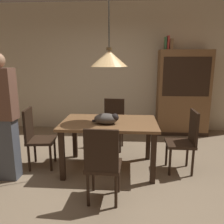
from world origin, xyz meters
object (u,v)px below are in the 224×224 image
object	(u,v)px
chair_near_front	(103,162)
dining_table	(109,128)
chair_right_side	(186,139)
book_red_tall	(168,43)
chair_left_side	(36,135)
hutch_bookcase	(183,95)
cat_sleeping	(107,119)
person_standing	(3,118)
book_green_slim	(165,43)
chair_far_back	(113,122)
book_brown_thick	(171,44)
pendant_lamp	(109,58)

from	to	relation	value
chair_near_front	dining_table	bearing A→B (deg)	89.77
dining_table	chair_near_front	world-z (taller)	chair_near_front
chair_right_side	book_red_tall	size ratio (longest dim) A/B	3.32
chair_left_side	hutch_bookcase	size ratio (longest dim) A/B	0.50
hutch_bookcase	chair_right_side	bearing A→B (deg)	-100.71
cat_sleeping	chair_right_side	bearing A→B (deg)	6.15
book_red_tall	person_standing	bearing A→B (deg)	-137.94
book_green_slim	person_standing	world-z (taller)	book_green_slim
chair_right_side	book_red_tall	bearing A→B (deg)	91.07
chair_near_front	hutch_bookcase	xyz separation A→B (m)	(1.48, 2.74, 0.38)
chair_left_side	hutch_bookcase	bearing A→B (deg)	35.64
chair_far_back	book_brown_thick	xyz separation A→B (m)	(1.15, 0.98, 1.45)
chair_near_front	cat_sleeping	xyz separation A→B (m)	(-0.02, 0.75, 0.32)
cat_sleeping	hutch_bookcase	bearing A→B (deg)	52.84
chair_far_back	chair_near_front	bearing A→B (deg)	-90.36
chair_right_side	book_green_slim	bearing A→B (deg)	92.57
cat_sleeping	person_standing	size ratio (longest dim) A/B	0.23
pendant_lamp	person_standing	world-z (taller)	pendant_lamp
chair_near_front	book_green_slim	bearing A→B (deg)	69.08
chair_right_side	chair_left_side	bearing A→B (deg)	-179.78
cat_sleeping	book_green_slim	xyz separation A→B (m)	(1.07, 1.99, 1.15)
chair_near_front	book_green_slim	size ratio (longest dim) A/B	3.58
chair_right_side	pendant_lamp	size ratio (longest dim) A/B	0.72
book_brown_thick	cat_sleeping	bearing A→B (deg)	-120.81
chair_far_back	chair_near_front	distance (m)	1.76
pendant_lamp	book_green_slim	size ratio (longest dim) A/B	5.00
chair_left_side	chair_right_side	bearing A→B (deg)	0.22
chair_far_back	person_standing	world-z (taller)	person_standing
dining_table	cat_sleeping	distance (m)	0.22
chair_right_side	chair_near_front	size ratio (longest dim) A/B	1.00
chair_near_front	book_brown_thick	bearing A→B (deg)	66.99
hutch_bookcase	book_red_tall	bearing A→B (deg)	179.78
pendant_lamp	book_red_tall	size ratio (longest dim) A/B	4.64
chair_near_front	book_green_slim	distance (m)	3.28
chair_near_front	person_standing	xyz separation A→B (m)	(-1.40, 0.49, 0.37)
chair_far_back	person_standing	xyz separation A→B (m)	(-1.41, -1.27, 0.37)
chair_near_front	cat_sleeping	size ratio (longest dim) A/B	2.38
dining_table	chair_left_side	size ratio (longest dim) A/B	1.51
book_green_slim	book_red_tall	size ratio (longest dim) A/B	0.93
book_red_tall	chair_left_side	bearing A→B (deg)	-139.88
chair_left_side	book_green_slim	xyz separation A→B (m)	(2.17, 1.87, 1.47)
book_green_slim	person_standing	xyz separation A→B (m)	(-2.45, -2.25, -1.10)
hutch_bookcase	pendant_lamp	bearing A→B (deg)	-128.50
chair_left_side	book_red_tall	xyz separation A→B (m)	(2.22, 1.87, 1.48)
person_standing	dining_table	bearing A→B (deg)	15.48
book_green_slim	chair_far_back	bearing A→B (deg)	-136.48
dining_table	book_green_slim	distance (m)	2.52
chair_near_front	cat_sleeping	distance (m)	0.82
hutch_bookcase	book_green_slim	bearing A→B (deg)	179.80
hutch_bookcase	book_green_slim	xyz separation A→B (m)	(-0.44, 0.00, 1.09)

